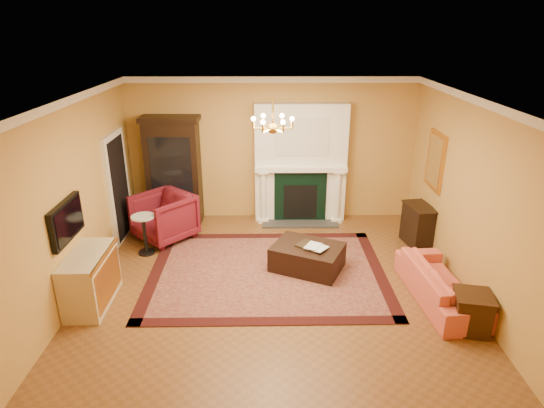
{
  "coord_description": "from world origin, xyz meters",
  "views": [
    {
      "loc": [
        -0.05,
        -6.54,
        3.97
      ],
      "look_at": [
        -0.01,
        0.3,
        1.25
      ],
      "focal_mm": 30.0,
      "sensor_mm": 36.0,
      "label": 1
    }
  ],
  "objects_px": {
    "coral_sofa": "(441,278)",
    "leather_ottoman": "(307,257)",
    "china_cabinet": "(174,173)",
    "commode": "(90,279)",
    "pedestal_table": "(144,232)",
    "end_table": "(471,313)",
    "console_table": "(418,226)",
    "wingback_armchair": "(164,215)"
  },
  "relations": [
    {
      "from": "coral_sofa",
      "to": "leather_ottoman",
      "type": "bearing_deg",
      "value": 58.73
    },
    {
      "from": "china_cabinet",
      "to": "commode",
      "type": "height_order",
      "value": "china_cabinet"
    },
    {
      "from": "china_cabinet",
      "to": "leather_ottoman",
      "type": "relative_size",
      "value": 1.89
    },
    {
      "from": "china_cabinet",
      "to": "leather_ottoman",
      "type": "xyz_separation_m",
      "value": [
        2.64,
        -2.1,
        -0.85
      ]
    },
    {
      "from": "commode",
      "to": "pedestal_table",
      "type": "bearing_deg",
      "value": 75.49
    },
    {
      "from": "end_table",
      "to": "leather_ottoman",
      "type": "height_order",
      "value": "end_table"
    },
    {
      "from": "pedestal_table",
      "to": "console_table",
      "type": "distance_m",
      "value": 5.12
    },
    {
      "from": "console_table",
      "to": "coral_sofa",
      "type": "bearing_deg",
      "value": -106.15
    },
    {
      "from": "leather_ottoman",
      "to": "console_table",
      "type": "bearing_deg",
      "value": 48.04
    },
    {
      "from": "china_cabinet",
      "to": "end_table",
      "type": "relative_size",
      "value": 3.99
    },
    {
      "from": "leather_ottoman",
      "to": "pedestal_table",
      "type": "bearing_deg",
      "value": -166.54
    },
    {
      "from": "pedestal_table",
      "to": "coral_sofa",
      "type": "height_order",
      "value": "pedestal_table"
    },
    {
      "from": "end_table",
      "to": "coral_sofa",
      "type": "bearing_deg",
      "value": 102.32
    },
    {
      "from": "pedestal_table",
      "to": "china_cabinet",
      "type": "bearing_deg",
      "value": 79.09
    },
    {
      "from": "china_cabinet",
      "to": "commode",
      "type": "relative_size",
      "value": 1.92
    },
    {
      "from": "end_table",
      "to": "console_table",
      "type": "distance_m",
      "value": 2.65
    },
    {
      "from": "coral_sofa",
      "to": "end_table",
      "type": "xyz_separation_m",
      "value": [
        0.16,
        -0.74,
        -0.1
      ]
    },
    {
      "from": "china_cabinet",
      "to": "commode",
      "type": "xyz_separation_m",
      "value": [
        -0.69,
        -3.13,
        -0.66
      ]
    },
    {
      "from": "china_cabinet",
      "to": "pedestal_table",
      "type": "bearing_deg",
      "value": -99.85
    },
    {
      "from": "china_cabinet",
      "to": "pedestal_table",
      "type": "height_order",
      "value": "china_cabinet"
    },
    {
      "from": "console_table",
      "to": "wingback_armchair",
      "type": "bearing_deg",
      "value": 167.29
    },
    {
      "from": "coral_sofa",
      "to": "console_table",
      "type": "height_order",
      "value": "console_table"
    },
    {
      "from": "pedestal_table",
      "to": "leather_ottoman",
      "type": "relative_size",
      "value": 0.66
    },
    {
      "from": "console_table",
      "to": "leather_ottoman",
      "type": "relative_size",
      "value": 0.67
    },
    {
      "from": "wingback_armchair",
      "to": "commode",
      "type": "bearing_deg",
      "value": -62.96
    },
    {
      "from": "china_cabinet",
      "to": "coral_sofa",
      "type": "xyz_separation_m",
      "value": [
        4.6,
        -3.07,
        -0.7
      ]
    },
    {
      "from": "coral_sofa",
      "to": "console_table",
      "type": "xyz_separation_m",
      "value": [
        0.22,
        1.9,
        0.01
      ]
    },
    {
      "from": "wingback_armchair",
      "to": "commode",
      "type": "xyz_separation_m",
      "value": [
        -0.62,
        -2.24,
        -0.09
      ]
    },
    {
      "from": "coral_sofa",
      "to": "commode",
      "type": "bearing_deg",
      "value": 85.63
    },
    {
      "from": "china_cabinet",
      "to": "coral_sofa",
      "type": "bearing_deg",
      "value": -32.63
    },
    {
      "from": "wingback_armchair",
      "to": "end_table",
      "type": "xyz_separation_m",
      "value": [
        4.83,
        -2.92,
        -0.24
      ]
    },
    {
      "from": "china_cabinet",
      "to": "console_table",
      "type": "bearing_deg",
      "value": -12.53
    },
    {
      "from": "china_cabinet",
      "to": "wingback_armchair",
      "type": "relative_size",
      "value": 2.13
    },
    {
      "from": "leather_ottoman",
      "to": "china_cabinet",
      "type": "bearing_deg",
      "value": 166.18
    },
    {
      "from": "wingback_armchair",
      "to": "pedestal_table",
      "type": "bearing_deg",
      "value": -66.87
    },
    {
      "from": "pedestal_table",
      "to": "commode",
      "type": "bearing_deg",
      "value": -103.85
    },
    {
      "from": "pedestal_table",
      "to": "commode",
      "type": "relative_size",
      "value": 0.67
    },
    {
      "from": "china_cabinet",
      "to": "end_table",
      "type": "height_order",
      "value": "china_cabinet"
    },
    {
      "from": "china_cabinet",
      "to": "console_table",
      "type": "height_order",
      "value": "china_cabinet"
    },
    {
      "from": "china_cabinet",
      "to": "leather_ottoman",
      "type": "bearing_deg",
      "value": -37.48
    },
    {
      "from": "end_table",
      "to": "leather_ottoman",
      "type": "relative_size",
      "value": 0.47
    },
    {
      "from": "coral_sofa",
      "to": "console_table",
      "type": "bearing_deg",
      "value": -11.78
    }
  ]
}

